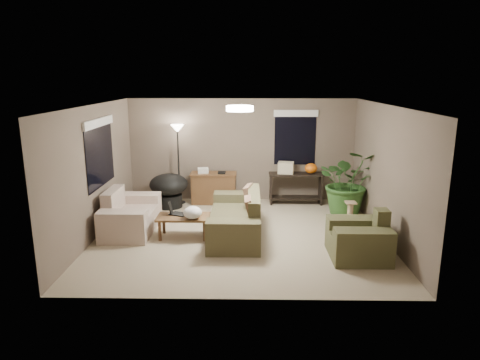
{
  "coord_description": "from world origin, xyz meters",
  "views": [
    {
      "loc": [
        0.14,
        -7.87,
        3.0
      ],
      "look_at": [
        0.0,
        0.2,
        1.05
      ],
      "focal_mm": 32.0,
      "sensor_mm": 36.0,
      "label": 1
    }
  ],
  "objects_px": {
    "loveseat": "(130,216)",
    "cat_scratching_post": "(350,215)",
    "desk": "(214,188)",
    "houseplant": "(348,189)",
    "coffee_table": "(183,219)",
    "main_sofa": "(237,220)",
    "armchair": "(359,240)",
    "console_table": "(296,186)",
    "papasan_chair": "(169,188)",
    "floor_lamp": "(178,138)"
  },
  "relations": [
    {
      "from": "main_sofa",
      "to": "loveseat",
      "type": "relative_size",
      "value": 1.38
    },
    {
      "from": "armchair",
      "to": "coffee_table",
      "type": "xyz_separation_m",
      "value": [
        -3.13,
        0.88,
        0.06
      ]
    },
    {
      "from": "desk",
      "to": "cat_scratching_post",
      "type": "bearing_deg",
      "value": -27.85
    },
    {
      "from": "main_sofa",
      "to": "desk",
      "type": "xyz_separation_m",
      "value": [
        -0.62,
        2.15,
        0.08
      ]
    },
    {
      "from": "main_sofa",
      "to": "console_table",
      "type": "bearing_deg",
      "value": 57.48
    },
    {
      "from": "floor_lamp",
      "to": "cat_scratching_post",
      "type": "bearing_deg",
      "value": -22.27
    },
    {
      "from": "console_table",
      "to": "cat_scratching_post",
      "type": "distance_m",
      "value": 1.84
    },
    {
      "from": "coffee_table",
      "to": "cat_scratching_post",
      "type": "relative_size",
      "value": 2.0
    },
    {
      "from": "papasan_chair",
      "to": "cat_scratching_post",
      "type": "relative_size",
      "value": 2.07
    },
    {
      "from": "desk",
      "to": "cat_scratching_post",
      "type": "relative_size",
      "value": 2.2
    },
    {
      "from": "loveseat",
      "to": "console_table",
      "type": "relative_size",
      "value": 1.23
    },
    {
      "from": "main_sofa",
      "to": "papasan_chair",
      "type": "xyz_separation_m",
      "value": [
        -1.65,
        1.8,
        0.17
      ]
    },
    {
      "from": "loveseat",
      "to": "console_table",
      "type": "xyz_separation_m",
      "value": [
        3.51,
        1.96,
        0.14
      ]
    },
    {
      "from": "armchair",
      "to": "console_table",
      "type": "xyz_separation_m",
      "value": [
        -0.74,
        3.17,
        0.14
      ]
    },
    {
      "from": "papasan_chair",
      "to": "floor_lamp",
      "type": "relative_size",
      "value": 0.54
    },
    {
      "from": "armchair",
      "to": "desk",
      "type": "distance_m",
      "value": 4.18
    },
    {
      "from": "armchair",
      "to": "papasan_chair",
      "type": "relative_size",
      "value": 0.97
    },
    {
      "from": "main_sofa",
      "to": "console_table",
      "type": "height_order",
      "value": "main_sofa"
    },
    {
      "from": "armchair",
      "to": "houseplant",
      "type": "xyz_separation_m",
      "value": [
        0.33,
        2.36,
        0.28
      ]
    },
    {
      "from": "floor_lamp",
      "to": "houseplant",
      "type": "xyz_separation_m",
      "value": [
        3.89,
        -0.81,
        -1.02
      ]
    },
    {
      "from": "loveseat",
      "to": "houseplant",
      "type": "xyz_separation_m",
      "value": [
        4.58,
        1.15,
        0.28
      ]
    },
    {
      "from": "loveseat",
      "to": "coffee_table",
      "type": "distance_m",
      "value": 1.17
    },
    {
      "from": "main_sofa",
      "to": "cat_scratching_post",
      "type": "height_order",
      "value": "main_sofa"
    },
    {
      "from": "papasan_chair",
      "to": "desk",
      "type": "bearing_deg",
      "value": 18.86
    },
    {
      "from": "desk",
      "to": "papasan_chair",
      "type": "relative_size",
      "value": 1.06
    },
    {
      "from": "main_sofa",
      "to": "armchair",
      "type": "bearing_deg",
      "value": -26.04
    },
    {
      "from": "papasan_chair",
      "to": "floor_lamp",
      "type": "distance_m",
      "value": 1.2
    },
    {
      "from": "cat_scratching_post",
      "to": "loveseat",
      "type": "bearing_deg",
      "value": -174.8
    },
    {
      "from": "coffee_table",
      "to": "console_table",
      "type": "distance_m",
      "value": 3.31
    },
    {
      "from": "papasan_chair",
      "to": "houseplant",
      "type": "height_order",
      "value": "houseplant"
    },
    {
      "from": "loveseat",
      "to": "cat_scratching_post",
      "type": "relative_size",
      "value": 3.2
    },
    {
      "from": "desk",
      "to": "papasan_chair",
      "type": "height_order",
      "value": "papasan_chair"
    },
    {
      "from": "armchair",
      "to": "houseplant",
      "type": "distance_m",
      "value": 2.4
    },
    {
      "from": "main_sofa",
      "to": "cat_scratching_post",
      "type": "bearing_deg",
      "value": 14.26
    },
    {
      "from": "loveseat",
      "to": "papasan_chair",
      "type": "distance_m",
      "value": 1.7
    },
    {
      "from": "loveseat",
      "to": "floor_lamp",
      "type": "height_order",
      "value": "floor_lamp"
    },
    {
      "from": "main_sofa",
      "to": "desk",
      "type": "bearing_deg",
      "value": 106.16
    },
    {
      "from": "main_sofa",
      "to": "console_table",
      "type": "relative_size",
      "value": 1.69
    },
    {
      "from": "loveseat",
      "to": "armchair",
      "type": "relative_size",
      "value": 1.6
    },
    {
      "from": "houseplant",
      "to": "desk",
      "type": "bearing_deg",
      "value": 165.02
    },
    {
      "from": "console_table",
      "to": "papasan_chair",
      "type": "height_order",
      "value": "papasan_chair"
    },
    {
      "from": "coffee_table",
      "to": "cat_scratching_post",
      "type": "bearing_deg",
      "value": 12.4
    },
    {
      "from": "desk",
      "to": "houseplant",
      "type": "distance_m",
      "value": 3.17
    },
    {
      "from": "console_table",
      "to": "armchair",
      "type": "bearing_deg",
      "value": -76.87
    },
    {
      "from": "main_sofa",
      "to": "floor_lamp",
      "type": "height_order",
      "value": "floor_lamp"
    },
    {
      "from": "loveseat",
      "to": "cat_scratching_post",
      "type": "bearing_deg",
      "value": 5.2
    },
    {
      "from": "coffee_table",
      "to": "console_table",
      "type": "relative_size",
      "value": 0.77
    },
    {
      "from": "armchair",
      "to": "cat_scratching_post",
      "type": "relative_size",
      "value": 2.0
    },
    {
      "from": "console_table",
      "to": "floor_lamp",
      "type": "bearing_deg",
      "value": 179.99
    },
    {
      "from": "desk",
      "to": "papasan_chair",
      "type": "distance_m",
      "value": 1.09
    }
  ]
}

